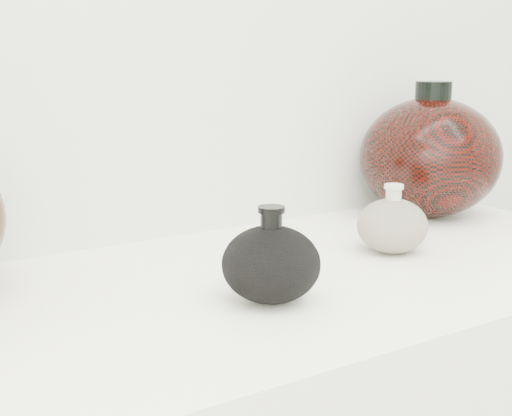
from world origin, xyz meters
TOP-DOWN VIEW (x-y plane):
  - black_gourd_vase at (-0.02, 0.88)m, footprint 0.15×0.15m
  - cream_gourd_vase at (0.24, 0.95)m, footprint 0.13×0.13m
  - right_round_pot at (0.45, 1.09)m, footprint 0.30×0.30m

SIDE VIEW (x-z plane):
  - cream_gourd_vase at x=0.24m, z-range 0.89..0.99m
  - black_gourd_vase at x=-0.02m, z-range 0.89..1.00m
  - right_round_pot at x=0.45m, z-range 0.89..1.12m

